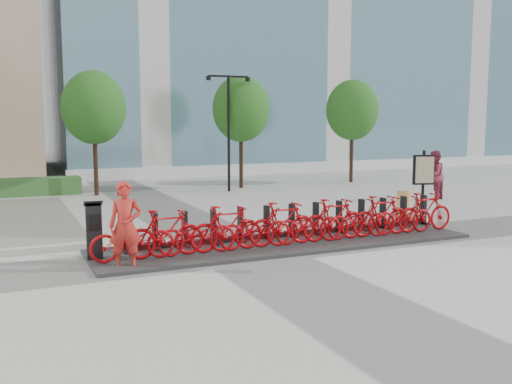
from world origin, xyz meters
name	(u,v)px	position (x,y,z in m)	size (l,w,h in m)	color
ground	(244,252)	(0.00, 0.00, 0.00)	(120.00, 120.00, 0.00)	#ACACAC
hedge_b	(4,188)	(-5.00, 13.20, 0.35)	(6.00, 1.20, 0.70)	#345E2B
tree_1	(94,108)	(-1.50, 12.00, 3.59)	(2.60, 2.60, 5.10)	#3B2418
tree_2	(241,109)	(5.00, 12.00, 3.59)	(2.60, 2.60, 5.10)	#3B2418
tree_3	(352,110)	(11.00, 12.00, 3.59)	(2.60, 2.60, 5.10)	#3B2418
streetlamp	(229,119)	(4.00, 11.00, 3.13)	(2.00, 0.20, 5.00)	black
dock_pad	(287,243)	(1.30, 0.30, 0.04)	(9.60, 2.40, 0.08)	#2F2F2F
dock_rail_posts	(293,220)	(1.72, 0.77, 0.51)	(8.74, 0.50, 0.85)	black
bike_0	(133,238)	(-2.60, -0.05, 0.56)	(0.64, 1.83, 0.96)	#A50509
bike_1	(165,233)	(-1.88, -0.05, 0.61)	(0.50, 1.77, 1.06)	#A50509
bike_2	(197,233)	(-1.16, -0.05, 0.56)	(0.64, 1.83, 0.96)	#A50509
bike_3	(227,228)	(-0.44, -0.05, 0.61)	(0.50, 1.77, 1.06)	#A50509
bike_4	(255,228)	(0.28, -0.05, 0.56)	(0.64, 1.83, 0.96)	#A50509
bike_5	(283,224)	(1.00, -0.05, 0.61)	(0.50, 1.77, 1.06)	#A50509
bike_6	(309,224)	(1.72, -0.05, 0.56)	(0.64, 1.83, 0.96)	#A50509
bike_7	(334,219)	(2.44, -0.05, 0.61)	(0.50, 1.77, 1.06)	#A50509
bike_8	(358,219)	(3.16, -0.05, 0.56)	(0.64, 1.83, 0.96)	#A50509
bike_9	(381,215)	(3.88, -0.05, 0.61)	(0.50, 1.77, 1.06)	#A50509
bike_10	(403,216)	(4.60, -0.05, 0.56)	(0.64, 1.83, 0.96)	#A50509
bike_11	(425,212)	(5.32, -0.05, 0.61)	(0.50, 1.77, 1.06)	#A50509
kiosk	(94,231)	(-3.32, 0.47, 0.70)	(0.42, 0.36, 1.29)	black
worker_red	(125,226)	(-2.82, -0.44, 0.92)	(0.67, 0.44, 1.84)	red
pedestrian	(434,175)	(10.30, 5.22, 0.96)	(0.93, 0.73, 1.92)	#912A43
construction_barrel	(404,204)	(6.49, 2.27, 0.45)	(0.47, 0.47, 0.90)	#FF8C00
map_sign	(424,173)	(7.33, 2.39, 1.40)	(0.69, 0.33, 2.12)	black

